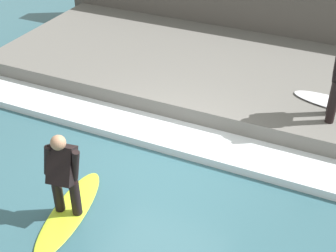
% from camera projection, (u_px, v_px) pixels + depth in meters
% --- Properties ---
extents(ground_plane, '(28.00, 28.00, 0.00)m').
position_uv_depth(ground_plane, '(158.00, 170.00, 8.46)').
color(ground_plane, '#335B66').
extents(concrete_ledge, '(4.40, 10.91, 0.49)m').
position_uv_depth(concrete_ledge, '(225.00, 74.00, 11.08)').
color(concrete_ledge, '#66635E').
rests_on(concrete_ledge, ground_plane).
extents(back_wall, '(0.50, 11.45, 1.83)m').
position_uv_depth(back_wall, '(256.00, 13.00, 12.56)').
color(back_wall, '#544F49').
rests_on(back_wall, ground_plane).
extents(wave_foam_crest, '(0.96, 10.36, 0.16)m').
position_uv_depth(wave_foam_crest, '(180.00, 138.00, 9.15)').
color(wave_foam_crest, silver).
rests_on(wave_foam_crest, ground_plane).
extents(surfboard_riding, '(2.10, 0.85, 0.06)m').
position_uv_depth(surfboard_riding, '(69.00, 212.00, 7.53)').
color(surfboard_riding, '#BFE02D').
rests_on(surfboard_riding, ground_plane).
extents(surfer_riding, '(0.50, 0.65, 1.47)m').
position_uv_depth(surfer_riding, '(63.00, 171.00, 7.06)').
color(surfer_riding, black).
rests_on(surfer_riding, surfboard_riding).
extents(surfboard_waiting_near, '(0.74, 1.66, 0.06)m').
position_uv_depth(surfboard_waiting_near, '(332.00, 102.00, 9.44)').
color(surfboard_waiting_near, silver).
rests_on(surfboard_waiting_near, concrete_ledge).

